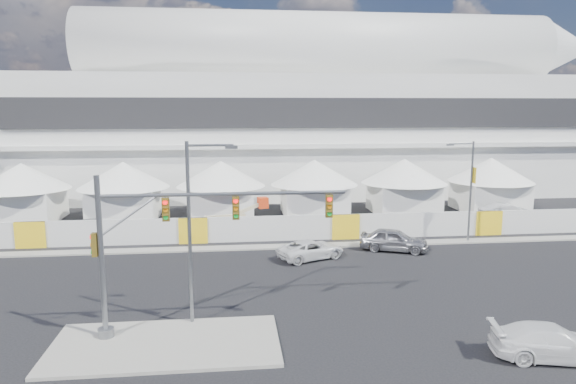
{
  "coord_description": "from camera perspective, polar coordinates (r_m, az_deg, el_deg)",
  "views": [
    {
      "loc": [
        -2.97,
        -24.73,
        10.45
      ],
      "look_at": [
        0.88,
        10.0,
        4.64
      ],
      "focal_mm": 32.0,
      "sensor_mm": 36.0,
      "label": 1
    }
  ],
  "objects": [
    {
      "name": "boom_lift",
      "position": [
        41.41,
        -7.58,
        -4.05
      ],
      "size": [
        6.36,
        2.03,
        3.15
      ],
      "rotation": [
        0.0,
        0.0,
        0.21
      ],
      "color": "red",
      "rests_on": "ground"
    },
    {
      "name": "tent_row",
      "position": [
        49.39,
        -2.23,
        0.94
      ],
      "size": [
        53.4,
        8.4,
        5.4
      ],
      "color": "white",
      "rests_on": "ground"
    },
    {
      "name": "far_curb",
      "position": [
        44.96,
        24.7,
        -4.8
      ],
      "size": [
        80.0,
        1.2,
        0.12
      ],
      "primitive_type": "cube",
      "color": "gray",
      "rests_on": "ground"
    },
    {
      "name": "lot_car_c",
      "position": [
        44.73,
        -20.36,
        -3.72
      ],
      "size": [
        3.53,
        5.33,
        1.43
      ],
      "primitive_type": "imported",
      "rotation": [
        0.0,
        0.0,
        1.91
      ],
      "color": "silver",
      "rests_on": "ground"
    },
    {
      "name": "lot_car_a",
      "position": [
        51.67,
        23.11,
        -2.07
      ],
      "size": [
        2.05,
        5.03,
        1.62
      ],
      "primitive_type": "imported",
      "rotation": [
        0.0,
        0.0,
        1.64
      ],
      "color": "silver",
      "rests_on": "ground"
    },
    {
      "name": "streetlight_median",
      "position": [
        24.57,
        -10.39,
        -3.12
      ],
      "size": [
        2.42,
        0.24,
        8.74
      ],
      "color": "slate",
      "rests_on": "median_island"
    },
    {
      "name": "hoarding_fence",
      "position": [
        41.33,
        6.39,
        -3.83
      ],
      "size": [
        70.0,
        0.25,
        2.0
      ],
      "primitive_type": "cube",
      "color": "silver",
      "rests_on": "ground"
    },
    {
      "name": "pickup_near",
      "position": [
        24.94,
        27.3,
        -14.61
      ],
      "size": [
        3.01,
        5.3,
        1.45
      ],
      "primitive_type": "imported",
      "rotation": [
        0.0,
        0.0,
        1.36
      ],
      "color": "white",
      "rests_on": "ground"
    },
    {
      "name": "ground",
      "position": [
        27.01,
        0.49,
        -13.32
      ],
      "size": [
        160.0,
        160.0,
        0.0
      ],
      "primitive_type": "plane",
      "color": "black",
      "rests_on": "ground"
    },
    {
      "name": "sedan_silver",
      "position": [
        38.53,
        11.68,
        -5.22
      ],
      "size": [
        3.65,
        5.24,
        1.66
      ],
      "primitive_type": "imported",
      "rotation": [
        0.0,
        0.0,
        1.18
      ],
      "color": "#9B9B9F",
      "rests_on": "ground"
    },
    {
      "name": "lot_car_b",
      "position": [
        49.77,
        25.02,
        -2.69
      ],
      "size": [
        3.05,
        4.76,
        1.51
      ],
      "primitive_type": "imported",
      "rotation": [
        0.0,
        0.0,
        1.26
      ],
      "color": "black",
      "rests_on": "ground"
    },
    {
      "name": "streetlight_curb",
      "position": [
        41.83,
        19.46,
        0.83
      ],
      "size": [
        2.33,
        0.53,
        7.88
      ],
      "color": "gray",
      "rests_on": "ground"
    },
    {
      "name": "median_island",
      "position": [
        24.26,
        -13.41,
        -16.14
      ],
      "size": [
        10.0,
        5.0,
        0.15
      ],
      "primitive_type": "cube",
      "color": "gray",
      "rests_on": "ground"
    },
    {
      "name": "pickup_curb",
      "position": [
        35.9,
        2.57,
        -6.39
      ],
      "size": [
        3.89,
        5.22,
        1.32
      ],
      "primitive_type": "imported",
      "rotation": [
        0.0,
        0.0,
        1.98
      ],
      "color": "silver",
      "rests_on": "ground"
    },
    {
      "name": "stadium",
      "position": [
        67.26,
        3.71,
        8.57
      ],
      "size": [
        80.0,
        24.8,
        21.98
      ],
      "color": "silver",
      "rests_on": "ground"
    },
    {
      "name": "traffic_mast",
      "position": [
        23.7,
        -14.41,
        -5.8
      ],
      "size": [
        11.28,
        0.72,
        7.39
      ],
      "color": "slate",
      "rests_on": "median_island"
    }
  ]
}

